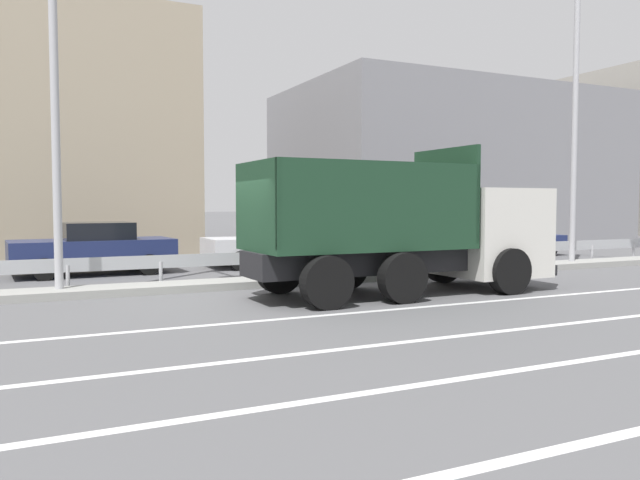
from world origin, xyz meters
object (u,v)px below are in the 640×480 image
parked_car_3 (94,248)px  parked_car_5 (394,240)px  dump_truck (432,238)px  street_lamp_2 (581,96)px  parked_car_4 (269,244)px  median_road_sign (442,225)px  parked_car_6 (509,238)px  street_lamp_1 (54,24)px

parked_car_3 → parked_car_5: (10.44, 0.45, -0.04)m
dump_truck → street_lamp_2: 8.95m
parked_car_3 → parked_car_5: size_ratio=1.15×
parked_car_5 → parked_car_4: bearing=-87.4°
parked_car_4 → street_lamp_2: bearing=-116.6°
parked_car_4 → median_road_sign: bearing=-140.9°
median_road_sign → parked_car_6: 8.06m
parked_car_4 → parked_car_6: (10.17, 0.04, -0.04)m
parked_car_3 → parked_car_6: 15.57m
parked_car_3 → parked_car_4: parked_car_3 is taller
parked_car_3 → parked_car_4: bearing=-92.7°
parked_car_3 → median_road_sign: bearing=-119.8°
street_lamp_2 → parked_car_6: bearing=73.6°
median_road_sign → parked_car_6: bearing=34.3°
parked_car_3 → parked_car_4: 5.40m
median_road_sign → street_lamp_1: 11.00m
street_lamp_2 → parked_car_6: (1.36, 4.62, -4.76)m
parked_car_3 → parked_car_5: parked_car_3 is taller
parked_car_3 → parked_car_4: (5.40, 0.08, -0.02)m
street_lamp_1 → parked_car_4: size_ratio=2.63×
street_lamp_1 → dump_truck: bearing=-18.5°
dump_truck → street_lamp_1: street_lamp_1 is taller
dump_truck → parked_car_4: (-1.33, 7.11, -0.50)m
dump_truck → parked_car_6: dump_truck is taller
median_road_sign → parked_car_6: (6.63, 4.53, -0.73)m
parked_car_6 → parked_car_4: bearing=95.1°
median_road_sign → parked_car_3: median_road_sign is taller
street_lamp_1 → street_lamp_2: bearing=-0.4°
parked_car_3 → parked_car_6: size_ratio=1.04×
dump_truck → median_road_sign: size_ratio=2.74×
street_lamp_1 → parked_car_4: (6.54, 4.48, -5.08)m
street_lamp_2 → dump_truck: bearing=-161.4°
parked_car_4 → parked_car_5: bearing=-84.9°
street_lamp_2 → parked_car_4: 11.00m
street_lamp_2 → parked_car_6: street_lamp_2 is taller
dump_truck → street_lamp_1: 9.48m
parked_car_6 → parked_car_5: bearing=91.1°
median_road_sign → parked_car_3: bearing=153.7°
street_lamp_1 → parked_car_6: (16.71, 4.51, -5.12)m
parked_car_4 → parked_car_6: size_ratio=0.93×
median_road_sign → street_lamp_1: size_ratio=0.25×
parked_car_3 → street_lamp_2: bearing=-111.1°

